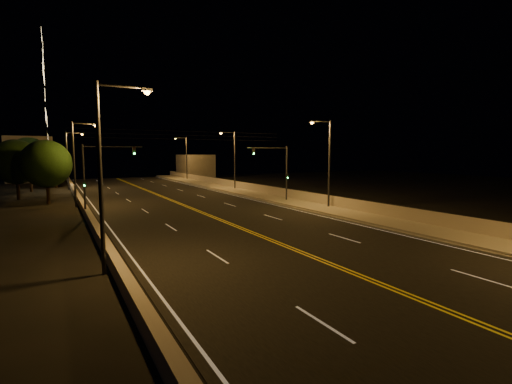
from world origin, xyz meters
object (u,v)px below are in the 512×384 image
streetlight_6 (69,156)px  tree_0 (46,164)px  traffic_signal_right (279,167)px  streetlight_2 (233,156)px  streetlight_4 (106,164)px  streetlight_5 (77,158)px  traffic_signal_left (96,171)px  streetlight_3 (185,155)px  tree_1 (16,162)px  streetlight_1 (327,158)px  tree_2 (29,158)px  tree_3 (55,161)px

streetlight_6 → tree_0: (-2.83, -16.65, -0.66)m
traffic_signal_right → streetlight_2: bearing=84.5°
streetlight_4 → streetlight_5: same height
traffic_signal_right → traffic_signal_left: bearing=180.0°
streetlight_6 → traffic_signal_right: (19.93, -27.91, -1.09)m
streetlight_3 → streetlight_4: same height
traffic_signal_right → traffic_signal_left: size_ratio=1.00×
streetlight_2 → streetlight_6: (-21.42, 12.57, 0.00)m
streetlight_6 → tree_1: size_ratio=1.22×
streetlight_6 → streetlight_1: bearing=-58.0°
streetlight_2 → tree_0: streetlight_2 is taller
streetlight_1 → streetlight_3: bearing=90.0°
traffic_signal_left → tree_1: size_ratio=0.88×
streetlight_2 → tree_2: size_ratio=1.12×
streetlight_2 → streetlight_4: bearing=-123.6°
tree_2 → tree_3: bearing=61.6°
streetlight_2 → tree_1: bearing=175.6°
streetlight_6 → streetlight_2: bearing=-30.4°
streetlight_4 → tree_2: streetlight_4 is taller
traffic_signal_right → tree_2: bearing=132.6°
streetlight_6 → tree_3: bearing=110.2°
tree_2 → streetlight_3: bearing=22.4°
streetlight_6 → tree_0: bearing=-99.6°
traffic_signal_left → tree_1: bearing=112.2°
streetlight_4 → tree_3: size_ratio=1.28×
streetlight_4 → streetlight_6: 44.87m
streetlight_6 → tree_2: bearing=-172.6°
streetlight_1 → tree_0: 30.01m
tree_3 → streetlight_2: bearing=-37.3°
streetlight_1 → tree_3: (-23.36, 39.56, -0.78)m
tree_0 → streetlight_6: bearing=80.4°
streetlight_3 → streetlight_5: bearing=-124.8°
traffic_signal_right → tree_3: (-21.87, 33.16, 0.32)m
streetlight_5 → streetlight_6: (0.00, 20.58, 0.00)m
traffic_signal_left → streetlight_6: bearing=92.2°
streetlight_1 → tree_3: size_ratio=1.28×
streetlight_2 → streetlight_5: 22.87m
streetlight_6 → traffic_signal_right: 34.32m
streetlight_2 → tree_1: size_ratio=1.22×
streetlight_3 → traffic_signal_right: streetlight_3 is taller
streetlight_2 → streetlight_3: bearing=90.0°
streetlight_4 → streetlight_1: bearing=26.2°
streetlight_4 → traffic_signal_left: 17.02m
tree_1 → tree_2: 9.85m
streetlight_4 → streetlight_3: bearing=68.8°
streetlight_2 → traffic_signal_right: (-1.49, -15.34, -1.09)m
streetlight_5 → streetlight_2: bearing=20.5°
traffic_signal_left → tree_2: tree_2 is taller
streetlight_1 → tree_0: bearing=143.9°
streetlight_6 → tree_1: (-6.02, -10.47, -0.54)m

